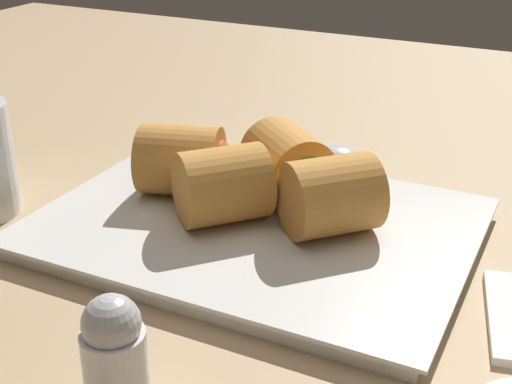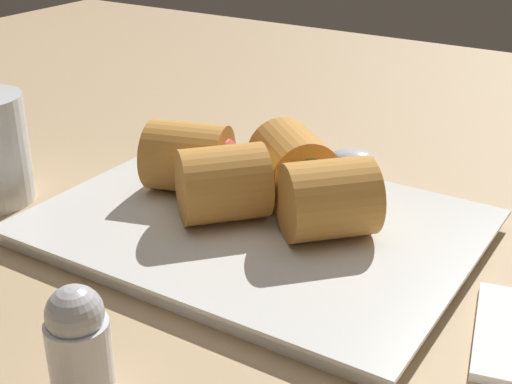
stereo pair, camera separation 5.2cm
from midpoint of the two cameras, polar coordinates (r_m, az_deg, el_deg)
The scene contains 8 objects.
table_surface at distance 57.53cm, azimuth 0.25°, elevation -4.24°, with size 180.00×140.00×2.00cm.
serving_plate at distance 56.29cm, azimuth -2.64°, elevation -2.93°, with size 33.20×24.67×1.50cm.
roll_front_left at distance 53.08cm, azimuth 3.70°, elevation -0.29°, with size 8.87×8.89×5.93cm.
roll_front_right at distance 60.06cm, azimuth -7.84°, elevation 2.61°, with size 8.28×7.58×5.93cm.
roll_back_left at distance 58.32cm, azimuth 0.16°, elevation 2.16°, with size 8.90×8.83×5.93cm.
roll_back_right at distance 54.93cm, azimuth -4.91°, elevation 0.57°, with size 8.86×8.90×5.93cm.
spoon at distance 71.14cm, azimuth 3.14°, elevation 3.13°, with size 19.34×5.73×1.44cm.
salt_shaker at distance 39.21cm, azimuth -15.51°, elevation -12.71°, with size 3.43×3.43×7.44cm.
Camera 1 is at (-19.70, 46.44, 29.06)cm, focal length 50.00 mm.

